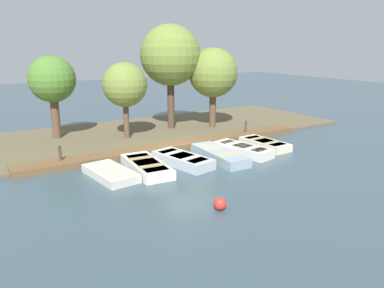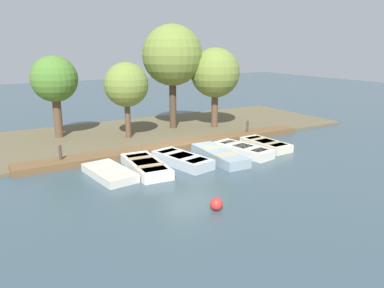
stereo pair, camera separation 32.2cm
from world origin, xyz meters
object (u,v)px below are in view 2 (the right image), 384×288
Objects in this scene: rowboat_3 at (219,155)px; rowboat_2 at (182,160)px; rowboat_0 at (109,173)px; rowboat_4 at (243,150)px; park_tree_left at (126,85)px; rowboat_1 at (146,166)px; park_tree_center at (172,56)px; rowboat_5 at (266,144)px; mooring_post_near at (61,155)px; park_tree_right at (215,73)px; park_tree_far_left at (54,80)px; mooring_post_far at (247,129)px; buoy at (216,204)px.

rowboat_2 is at bearing -93.48° from rowboat_3.
rowboat_4 is (0.23, 6.38, 0.05)m from rowboat_0.
park_tree_left is at bearing -157.80° from rowboat_4.
park_tree_center is (-6.16, 4.54, 4.15)m from rowboat_1.
rowboat_2 is 3.22m from rowboat_4.
rowboat_5 is 2.88× the size of mooring_post_near.
rowboat_1 is 1.66m from rowboat_2.
mooring_post_near is 9.13m from park_tree_center.
park_tree_right is at bearing 114.14° from rowboat_0.
mooring_post_near is 0.15× the size of park_tree_center.
rowboat_0 is 7.77m from park_tree_far_left.
mooring_post_far is 0.21× the size of park_tree_far_left.
mooring_post_near reaches higher than rowboat_5.
rowboat_3 is at bearing -9.72° from park_tree_center.
park_tree_center is at bearing 80.63° from park_tree_far_left.
rowboat_0 is 0.67× the size of park_tree_left.
rowboat_5 is at bearing 88.57° from rowboat_4.
park_tree_far_left is at bearing -169.38° from buoy.
mooring_post_far is 2.31× the size of buoy.
mooring_post_near is (-2.34, -1.31, 0.30)m from rowboat_0.
park_tree_far_left is (-7.29, -3.53, 2.96)m from rowboat_2.
buoy is (6.98, 3.16, -0.27)m from mooring_post_near.
rowboat_0 is 5.00m from buoy.
rowboat_3 is 1.12× the size of rowboat_4.
rowboat_1 is 1.05× the size of rowboat_2.
mooring_post_far is (-2.56, 2.31, 0.25)m from rowboat_4.
rowboat_1 is at bearing -91.67° from rowboat_5.
rowboat_5 is (-0.41, 3.08, -0.02)m from rowboat_3.
park_tree_center reaches higher than mooring_post_far.
park_tree_far_left is (-7.50, -5.31, 2.96)m from rowboat_3.
rowboat_3 is 3.66× the size of mooring_post_far.
rowboat_3 is 0.83× the size of park_tree_left.
rowboat_5 is at bearing 127.32° from buoy.
rowboat_0 is 9.55m from park_tree_center.
rowboat_1 is 9.06m from park_tree_right.
mooring_post_far is at bearing 112.70° from rowboat_1.
park_tree_right is (0.12, 5.51, 0.41)m from park_tree_left.
park_tree_center reaches higher than rowboat_4.
rowboat_1 is at bearing -91.31° from rowboat_3.
rowboat_0 is 0.90× the size of rowboat_2.
park_tree_far_left is at bearing -161.23° from rowboat_1.
park_tree_center reaches higher than rowboat_5.
park_tree_far_left reaches higher than mooring_post_far.
mooring_post_far is at bearing 61.99° from park_tree_far_left.
mooring_post_near is (-2.27, -9.34, 0.28)m from rowboat_5.
park_tree_center is (1.06, 6.41, 1.17)m from park_tree_far_left.
park_tree_center is at bearing 117.06° from mooring_post_near.
mooring_post_far is at bearing 129.04° from rowboat_3.
rowboat_1 is at bearing -71.55° from mooring_post_far.
park_tree_left reaches higher than rowboat_2.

